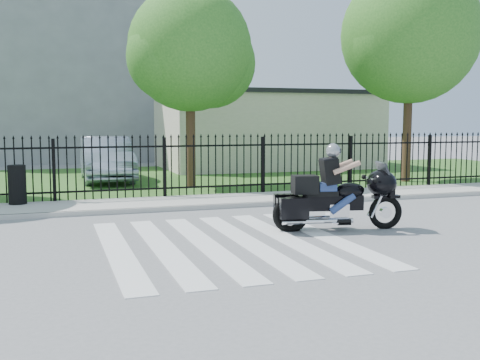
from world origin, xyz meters
name	(u,v)px	position (x,y,z in m)	size (l,w,h in m)	color
ground	(227,243)	(0.00, 0.00, 0.00)	(120.00, 120.00, 0.00)	slate
crosswalk	(227,243)	(0.00, 0.00, 0.01)	(5.00, 5.50, 0.01)	silver
sidewalk	(172,203)	(0.00, 5.00, 0.06)	(40.00, 2.00, 0.12)	#ADAAA3
curb	(180,208)	(0.00, 4.00, 0.06)	(40.00, 0.12, 0.12)	#ADAAA3
grass_strip	(135,179)	(0.00, 12.00, 0.01)	(40.00, 12.00, 0.02)	#27501B
iron_fence	(165,169)	(0.00, 6.00, 0.90)	(26.00, 0.04, 1.80)	black
tree_mid	(190,50)	(1.50, 9.00, 4.67)	(4.20, 4.20, 6.78)	#382316
tree_right	(410,35)	(9.50, 8.00, 5.39)	(5.00, 5.00, 7.90)	#382316
building_low	(266,132)	(7.00, 16.00, 1.75)	(10.00, 6.00, 3.50)	beige
building_low_roof	(266,94)	(7.00, 16.00, 3.60)	(10.20, 6.20, 0.20)	black
building_tall	(49,58)	(-3.00, 26.00, 6.00)	(15.00, 10.00, 12.00)	gray
motorcycle_rider	(335,194)	(2.50, 0.50, 0.76)	(2.77, 1.24, 1.85)	black
parked_car	(107,159)	(-1.09, 11.70, 0.85)	(1.76, 5.03, 1.66)	#909DB5
litter_bin	(17,185)	(-3.92, 5.70, 0.63)	(0.45, 0.45, 1.01)	black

